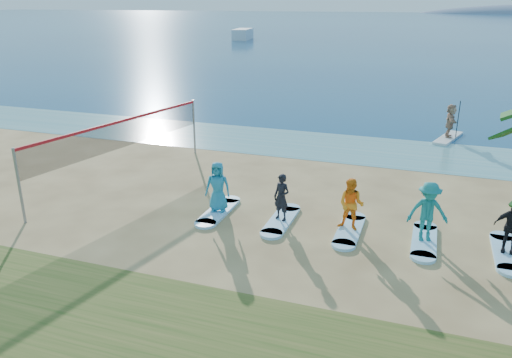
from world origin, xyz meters
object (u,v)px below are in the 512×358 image
(boat_offshore_a, at_px, (243,39))
(surfboard_3, at_px, (424,241))
(paddleboard, at_px, (448,138))
(student_1, at_px, (282,197))
(surfboard_4, at_px, (506,253))
(student_0, at_px, (218,187))
(surfboard_0, at_px, (218,211))
(student_3, at_px, (428,212))
(student_4, at_px, (511,227))
(student_2, at_px, (351,205))
(volleyball_net, at_px, (122,135))
(surfboard_2, at_px, (349,230))
(paddleboarder, at_px, (450,121))
(surfboard_1, at_px, (281,220))

(boat_offshore_a, xyz_separation_m, surfboard_3, (33.83, -73.88, 0.04))
(paddleboard, relative_size, student_1, 1.97)
(surfboard_4, bearing_deg, student_0, 180.00)
(surfboard_0, height_order, student_3, student_3)
(surfboard_4, distance_m, student_4, 0.80)
(student_3, relative_size, surfboard_4, 0.82)
(student_0, xyz_separation_m, student_2, (4.40, 0.00, -0.03))
(volleyball_net, distance_m, surfboard_2, 9.40)
(paddleboard, distance_m, student_0, 14.65)
(boat_offshore_a, distance_m, surfboard_0, 78.74)
(paddleboarder, distance_m, boat_offshore_a, 70.37)
(student_4, bearing_deg, surfboard_2, -172.49)
(surfboard_1, bearing_deg, surfboard_3, 0.00)
(surfboard_0, distance_m, surfboard_3, 6.61)
(surfboard_1, relative_size, surfboard_3, 1.00)
(surfboard_1, bearing_deg, boat_offshore_a, 111.71)
(paddleboard, distance_m, boat_offshore_a, 70.36)
(surfboard_0, distance_m, surfboard_1, 2.20)
(paddleboarder, height_order, surfboard_2, paddleboarder)
(surfboard_3, bearing_deg, student_1, 180.00)
(student_3, bearing_deg, volleyball_net, 158.56)
(student_1, xyz_separation_m, surfboard_4, (6.61, 0.00, -0.81))
(surfboard_0, bearing_deg, boat_offshore_a, 110.23)
(paddleboard, xyz_separation_m, student_2, (-2.99, -12.62, 0.84))
(boat_offshore_a, relative_size, surfboard_3, 3.20)
(paddleboard, xyz_separation_m, student_4, (1.42, -12.62, 0.79))
(student_2, xyz_separation_m, student_3, (2.20, 0.00, 0.08))
(student_4, bearing_deg, boat_offshore_a, 123.51)
(student_2, bearing_deg, student_1, -172.46)
(surfboard_1, distance_m, surfboard_2, 2.20)
(surfboard_0, distance_m, student_3, 6.67)
(boat_offshore_a, height_order, student_3, student_3)
(student_0, distance_m, student_1, 2.20)
(paddleboard, relative_size, surfboard_2, 1.36)
(student_0, bearing_deg, boat_offshore_a, 99.50)
(volleyball_net, height_order, student_1, volleyball_net)
(student_4, bearing_deg, student_2, -172.49)
(surfboard_0, xyz_separation_m, surfboard_3, (6.61, 0.00, 0.00))
(student_2, relative_size, surfboard_3, 0.74)
(volleyball_net, xyz_separation_m, student_3, (11.27, -1.61, -0.92))
(surfboard_2, distance_m, surfboard_3, 2.20)
(student_2, relative_size, student_3, 0.91)
(paddleboard, relative_size, surfboard_3, 1.36)
(paddleboarder, bearing_deg, volleyball_net, 129.60)
(surfboard_3, bearing_deg, student_2, 180.00)
(paddleboard, xyz_separation_m, student_3, (-0.79, -12.62, 0.93))
(paddleboarder, xyz_separation_m, student_0, (-7.39, -12.62, -0.03))
(surfboard_1, bearing_deg, volleyball_net, 166.83)
(paddleboarder, bearing_deg, boat_offshore_a, 26.65)
(surfboard_1, bearing_deg, student_3, 0.00)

